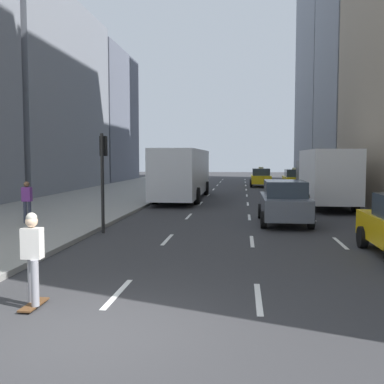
{
  "coord_description": "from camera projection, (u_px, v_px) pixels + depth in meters",
  "views": [
    {
      "loc": [
        2.27,
        -6.6,
        2.72
      ],
      "look_at": [
        0.35,
        10.5,
        1.41
      ],
      "focal_mm": 42.0,
      "sensor_mm": 36.0,
      "label": 1
    }
  ],
  "objects": [
    {
      "name": "ground_plane",
      "position": [
        95.0,
        333.0,
        7.0
      ],
      "size": [
        160.0,
        160.0,
        0.0
      ],
      "primitive_type": "plane",
      "color": "#333335"
    },
    {
      "name": "sidewalk_left",
      "position": [
        121.0,
        192.0,
        34.53
      ],
      "size": [
        8.0,
        66.0,
        0.15
      ],
      "primitive_type": "cube",
      "color": "gray",
      "rests_on": "ground"
    },
    {
      "name": "lane_markings",
      "position": [
        247.0,
        199.0,
        29.5
      ],
      "size": [
        5.72,
        56.0,
        0.01
      ],
      "color": "white",
      "rests_on": "ground"
    },
    {
      "name": "building_row_left",
      "position": [
        4.0,
        71.0,
        30.66
      ],
      "size": [
        6.0,
        51.71,
        21.08
      ],
      "color": "#A89E89",
      "rests_on": "ground"
    },
    {
      "name": "taxi_second",
      "position": [
        261.0,
        177.0,
        42.42
      ],
      "size": [
        2.02,
        4.4,
        1.87
      ],
      "color": "yellow",
      "rests_on": "ground"
    },
    {
      "name": "taxi_third",
      "position": [
        294.0,
        179.0,
        39.25
      ],
      "size": [
        2.02,
        4.4,
        1.87
      ],
      "color": "yellow",
      "rests_on": "ground"
    },
    {
      "name": "sedan_black_near",
      "position": [
        284.0,
        202.0,
        18.56
      ],
      "size": [
        2.02,
        4.6,
        1.79
      ],
      "color": "#565B66",
      "rests_on": "ground"
    },
    {
      "name": "city_bus",
      "position": [
        183.0,
        172.0,
        29.46
      ],
      "size": [
        2.8,
        11.61,
        3.25
      ],
      "color": "silver",
      "rests_on": "ground"
    },
    {
      "name": "box_truck",
      "position": [
        325.0,
        176.0,
        24.78
      ],
      "size": [
        2.58,
        8.4,
        3.15
      ],
      "color": "#262628",
      "rests_on": "ground"
    },
    {
      "name": "skateboarder",
      "position": [
        33.0,
        255.0,
        8.12
      ],
      "size": [
        0.36,
        0.8,
        1.75
      ],
      "color": "brown",
      "rests_on": "ground"
    },
    {
      "name": "pedestrian_far_walking",
      "position": [
        27.0,
        200.0,
        17.7
      ],
      "size": [
        0.36,
        0.22,
        1.65
      ],
      "color": "#383D51",
      "rests_on": "sidewalk_left"
    },
    {
      "name": "traffic_light_pole",
      "position": [
        103.0,
        167.0,
        16.23
      ],
      "size": [
        0.24,
        0.42,
        3.6
      ],
      "color": "black",
      "rests_on": "ground"
    }
  ]
}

